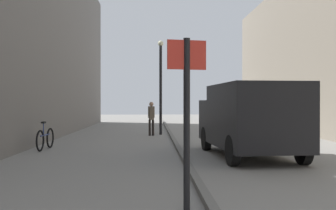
{
  "coord_description": "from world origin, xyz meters",
  "views": [
    {
      "loc": [
        0.7,
        -1.05,
        1.64
      ],
      "look_at": [
        1.19,
        11.81,
        1.55
      ],
      "focal_mm": 42.55,
      "sensor_mm": 36.0,
      "label": 1
    }
  ],
  "objects_px": {
    "pedestrian_main_foreground": "(151,116)",
    "lamp_post": "(161,81)",
    "street_sign_post": "(187,109)",
    "delivery_van": "(249,118)",
    "bicycle_leaning": "(45,139)"
  },
  "relations": [
    {
      "from": "pedestrian_main_foreground",
      "to": "lamp_post",
      "type": "xyz_separation_m",
      "value": [
        0.47,
        0.64,
        1.76
      ]
    },
    {
      "from": "street_sign_post",
      "to": "lamp_post",
      "type": "bearing_deg",
      "value": -100.66
    },
    {
      "from": "street_sign_post",
      "to": "delivery_van",
      "type": "bearing_deg",
      "value": -123.09
    },
    {
      "from": "street_sign_post",
      "to": "lamp_post",
      "type": "relative_size",
      "value": 0.55
    },
    {
      "from": "lamp_post",
      "to": "bicycle_leaning",
      "type": "xyz_separation_m",
      "value": [
        -4.11,
        -6.27,
        -2.34
      ]
    },
    {
      "from": "pedestrian_main_foreground",
      "to": "lamp_post",
      "type": "distance_m",
      "value": 1.93
    },
    {
      "from": "pedestrian_main_foreground",
      "to": "delivery_van",
      "type": "xyz_separation_m",
      "value": [
        2.96,
        -7.66,
        0.22
      ]
    },
    {
      "from": "street_sign_post",
      "to": "bicycle_leaning",
      "type": "distance_m",
      "value": 9.04
    },
    {
      "from": "pedestrian_main_foreground",
      "to": "bicycle_leaning",
      "type": "relative_size",
      "value": 0.94
    },
    {
      "from": "pedestrian_main_foreground",
      "to": "delivery_van",
      "type": "bearing_deg",
      "value": 95.81
    },
    {
      "from": "delivery_van",
      "to": "bicycle_leaning",
      "type": "bearing_deg",
      "value": 159.17
    },
    {
      "from": "pedestrian_main_foreground",
      "to": "lamp_post",
      "type": "relative_size",
      "value": 0.35
    },
    {
      "from": "delivery_van",
      "to": "lamp_post",
      "type": "height_order",
      "value": "lamp_post"
    },
    {
      "from": "bicycle_leaning",
      "to": "lamp_post",
      "type": "bearing_deg",
      "value": 60.25
    },
    {
      "from": "delivery_van",
      "to": "lamp_post",
      "type": "relative_size",
      "value": 1.07
    }
  ]
}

